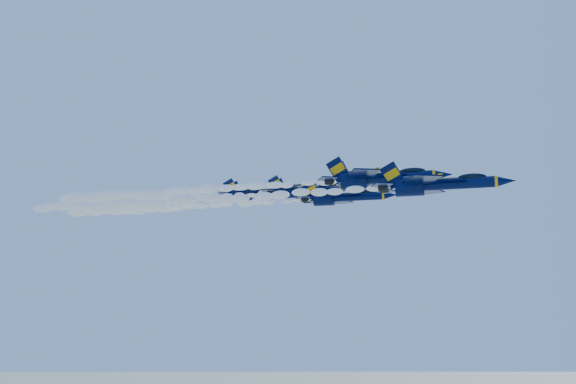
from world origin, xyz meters
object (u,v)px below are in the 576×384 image
(jet_lead, at_px, (436,184))
(jet_fourth, at_px, (305,190))
(jet_third, at_px, (343,197))
(jet_fifth, at_px, (258,193))
(jet_second, at_px, (379,178))

(jet_lead, xyz_separation_m, jet_fourth, (-22.68, 23.12, 4.52))
(jet_fourth, bearing_deg, jet_third, -24.47)
(jet_fourth, bearing_deg, jet_lead, -45.55)
(jet_fourth, bearing_deg, jet_fifth, 141.47)
(jet_lead, distance_m, jet_fourth, 32.70)
(jet_second, relative_size, jet_fourth, 1.17)
(jet_second, distance_m, jet_fifth, 35.84)
(jet_lead, relative_size, jet_fourth, 1.06)
(jet_third, bearing_deg, jet_fifth, 146.33)
(jet_third, height_order, jet_fourth, jet_fourth)
(jet_fourth, distance_m, jet_fifth, 15.29)
(jet_second, height_order, jet_third, jet_second)
(jet_lead, xyz_separation_m, jet_fifth, (-34.56, 32.58, 6.31))
(jet_lead, relative_size, jet_second, 0.91)
(jet_fourth, xyz_separation_m, jet_fifth, (-11.88, 9.46, 1.79))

